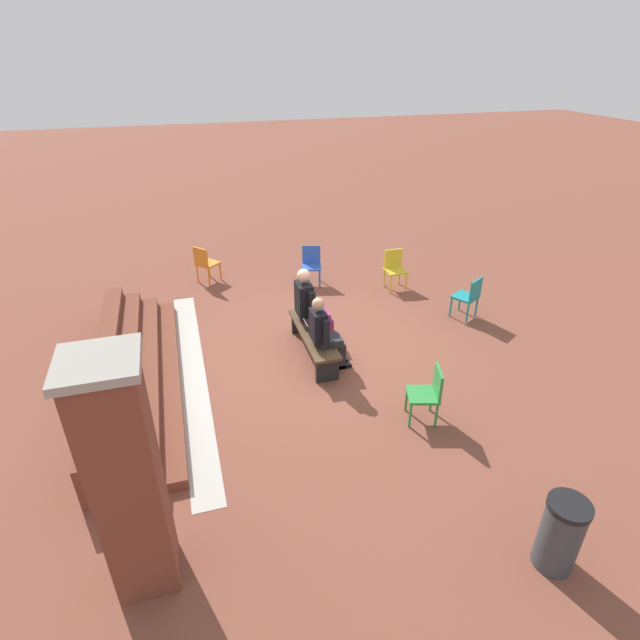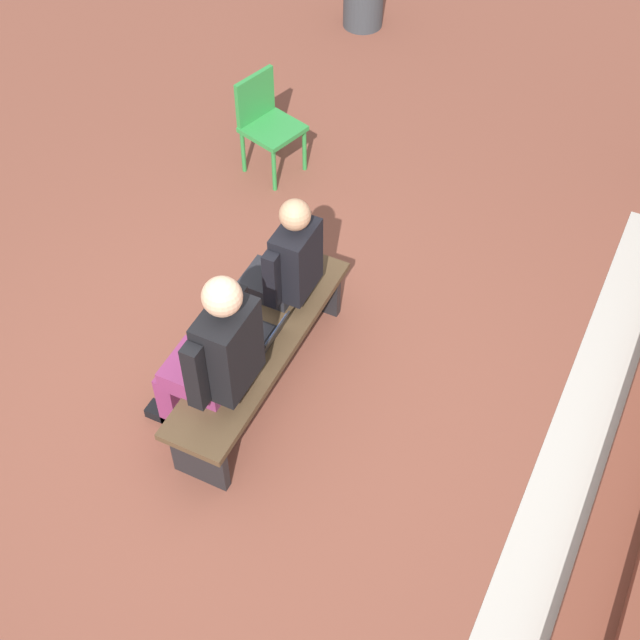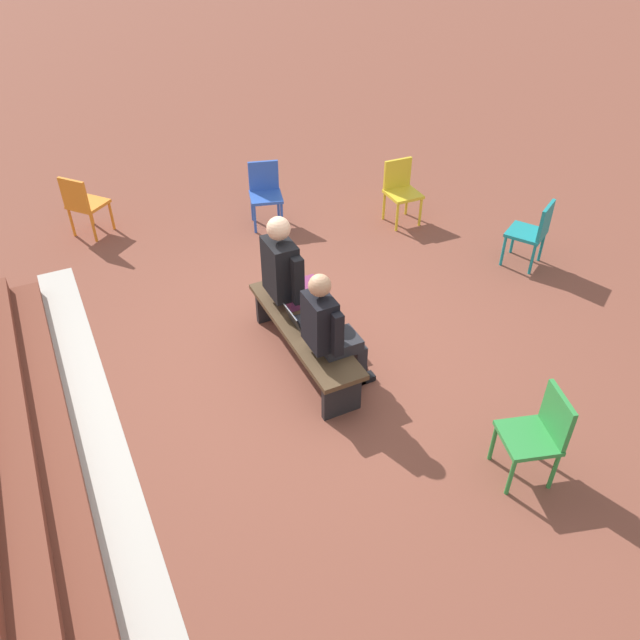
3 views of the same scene
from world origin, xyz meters
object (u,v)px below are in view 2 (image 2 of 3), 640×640
(person_adult, at_px, (213,355))
(plastic_chair_by_pillar, at_px, (266,119))
(person_student, at_px, (283,268))
(laptop, at_px, (262,338))
(bench, at_px, (262,352))

(person_adult, distance_m, plastic_chair_by_pillar, 2.71)
(person_adult, bearing_deg, person_student, 179.51)
(person_student, bearing_deg, plastic_chair_by_pillar, -148.20)
(person_student, height_order, laptop, person_student)
(person_adult, relative_size, plastic_chair_by_pillar, 1.70)
(plastic_chair_by_pillar, bearing_deg, laptop, 27.65)
(person_adult, height_order, plastic_chair_by_pillar, person_adult)
(laptop, bearing_deg, plastic_chair_by_pillar, -152.35)
(person_student, bearing_deg, laptop, 9.75)
(person_student, relative_size, plastic_chair_by_pillar, 1.54)
(laptop, xyz_separation_m, plastic_chair_by_pillar, (-2.08, -1.09, -0.02))
(person_student, relative_size, laptop, 4.06)
(person_student, bearing_deg, bench, 8.33)
(plastic_chair_by_pillar, bearing_deg, person_student, 31.80)
(person_student, distance_m, laptop, 0.49)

